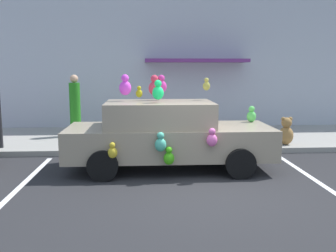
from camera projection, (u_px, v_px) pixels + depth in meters
name	position (u px, v px, depth m)	size (l,w,h in m)	color
ground_plane	(208.00, 191.00, 7.04)	(60.00, 60.00, 0.00)	#262628
sidewalk	(182.00, 138.00, 11.96)	(24.00, 4.00, 0.15)	gray
storefront_building	(177.00, 43.00, 13.60)	(24.00, 1.25, 6.40)	#B2B7C1
parking_stripe_front	(306.00, 174.00, 8.16)	(0.12, 3.60, 0.01)	silver
parking_stripe_rear	(28.00, 179.00, 7.81)	(0.12, 3.60, 0.01)	silver
plush_covered_car	(167.00, 134.00, 8.49)	(4.60, 2.02, 2.15)	gray
teddy_bear_on_sidewalk	(286.00, 132.00, 10.53)	(0.41, 0.34, 0.79)	#9E723D
pedestrian_near_shopfront	(75.00, 107.00, 11.82)	(0.34, 0.34, 1.94)	#23781A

